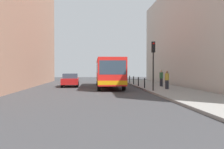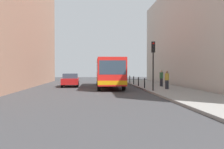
{
  "view_description": "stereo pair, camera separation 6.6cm",
  "coord_description": "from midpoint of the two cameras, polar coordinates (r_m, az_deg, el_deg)",
  "views": [
    {
      "loc": [
        -1.52,
        -21.24,
        1.91
      ],
      "look_at": [
        0.41,
        2.16,
        1.43
      ],
      "focal_mm": 38.06,
      "sensor_mm": 36.0,
      "label": 1
    },
    {
      "loc": [
        -1.45,
        -21.25,
        1.91
      ],
      "look_at": [
        0.41,
        2.16,
        1.43
      ],
      "focal_mm": 38.06,
      "sensor_mm": 36.0,
      "label": 2
    }
  ],
  "objects": [
    {
      "name": "ground_plane",
      "position": [
        21.38,
        -0.56,
        -3.96
      ],
      "size": [
        80.0,
        80.0,
        0.0
      ],
      "primitive_type": "plane",
      "color": "#38383A"
    },
    {
      "name": "sidewalk",
      "position": [
        22.41,
        13.38,
        -3.56
      ],
      "size": [
        4.4,
        40.0,
        0.15
      ],
      "primitive_type": "cube",
      "color": "gray",
      "rests_on": "ground"
    },
    {
      "name": "building_right",
      "position": [
        28.7,
        22.73,
        9.51
      ],
      "size": [
        7.0,
        32.0,
        12.24
      ],
      "primitive_type": "cube",
      "color": "#BCB7AD",
      "rests_on": "ground"
    },
    {
      "name": "bus",
      "position": [
        25.56,
        -0.71,
        0.76
      ],
      "size": [
        2.61,
        11.04,
        3.0
      ],
      "rotation": [
        0.0,
        0.0,
        3.13
      ],
      "color": "red",
      "rests_on": "ground"
    },
    {
      "name": "car_beside_bus",
      "position": [
        27.17,
        -9.86,
        -1.22
      ],
      "size": [
        2.0,
        4.47,
        1.48
      ],
      "rotation": [
        0.0,
        0.0,
        3.18
      ],
      "color": "maroon",
      "rests_on": "ground"
    },
    {
      "name": "car_behind_bus",
      "position": [
        34.75,
        -0.5,
        -0.69
      ],
      "size": [
        1.93,
        4.44,
        1.48
      ],
      "rotation": [
        0.0,
        0.0,
        3.16
      ],
      "color": "black",
      "rests_on": "ground"
    },
    {
      "name": "traffic_light",
      "position": [
        20.14,
        9.96,
        4.27
      ],
      "size": [
        0.28,
        0.33,
        4.1
      ],
      "color": "black",
      "rests_on": "sidewalk"
    },
    {
      "name": "bollard_near",
      "position": [
        22.87,
        7.91,
        -2.06
      ],
      "size": [
        0.11,
        0.11,
        0.95
      ],
      "primitive_type": "cylinder",
      "color": "black",
      "rests_on": "sidewalk"
    },
    {
      "name": "bollard_mid",
      "position": [
        25.86,
        6.45,
        -1.69
      ],
      "size": [
        0.11,
        0.11,
        0.95
      ],
      "primitive_type": "cylinder",
      "color": "black",
      "rests_on": "sidewalk"
    },
    {
      "name": "bollard_far",
      "position": [
        28.86,
        5.29,
        -1.39
      ],
      "size": [
        0.11,
        0.11,
        0.95
      ],
      "primitive_type": "cylinder",
      "color": "black",
      "rests_on": "sidewalk"
    },
    {
      "name": "bollard_farthest",
      "position": [
        31.88,
        4.35,
        -1.14
      ],
      "size": [
        0.11,
        0.11,
        0.95
      ],
      "primitive_type": "cylinder",
      "color": "black",
      "rests_on": "sidewalk"
    },
    {
      "name": "pedestrian_near_signal",
      "position": [
        22.1,
        13.13,
        -1.3
      ],
      "size": [
        0.38,
        0.38,
        1.65
      ],
      "rotation": [
        0.0,
        0.0,
        5.62
      ],
      "color": "#26262D",
      "rests_on": "sidewalk"
    },
    {
      "name": "pedestrian_mid_sidewalk",
      "position": [
        25.6,
        11.84,
        -0.88
      ],
      "size": [
        0.38,
        0.38,
        1.71
      ],
      "rotation": [
        0.0,
        0.0,
        4.71
      ],
      "color": "#26262D",
      "rests_on": "sidewalk"
    }
  ]
}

